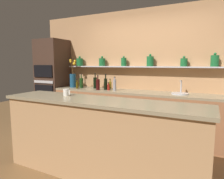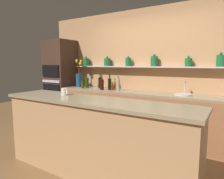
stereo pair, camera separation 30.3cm
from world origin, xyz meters
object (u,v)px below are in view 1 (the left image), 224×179
object	(u,v)px
bottle_spirit_6	(115,85)
bottle_wine_0	(81,83)
bottle_oil_4	(110,85)
bottle_wine_1	(98,84)
oven_tower	(53,82)
bottle_oil_2	(77,85)
bottle_wine_8	(95,83)
coffee_mug	(66,92)
bottle_sauce_5	(108,87)
bottle_wine_7	(106,84)
flower_vase	(73,79)
sink_fixture	(180,93)
bottle_oil_3	(105,85)

from	to	relation	value
bottle_spirit_6	bottle_wine_0	bearing A→B (deg)	174.60
bottle_oil_4	bottle_wine_1	bearing A→B (deg)	-111.63
oven_tower	bottle_oil_2	size ratio (longest dim) A/B	9.73
oven_tower	bottle_wine_8	bearing A→B (deg)	3.52
bottle_oil_2	coffee_mug	size ratio (longest dim) A/B	1.95
bottle_oil_2	bottle_sauce_5	size ratio (longest dim) A/B	1.26
bottle_wine_7	bottle_sauce_5	bearing A→B (deg)	-21.66
bottle_sauce_5	bottle_wine_8	size ratio (longest dim) A/B	0.49
bottle_sauce_5	bottle_wine_8	bearing A→B (deg)	158.70
bottle_wine_7	bottle_wine_8	world-z (taller)	bottle_wine_8
oven_tower	flower_vase	xyz separation A→B (m)	(0.61, 0.00, 0.10)
sink_fixture	bottle_wine_7	distance (m)	1.51
bottle_oil_2	bottle_sauce_5	bearing A→B (deg)	4.47
oven_tower	bottle_wine_0	size ratio (longest dim) A/B	6.48
bottle_wine_1	bottle_wine_0	bearing A→B (deg)	162.03
flower_vase	coffee_mug	xyz separation A→B (m)	(1.09, -1.56, -0.06)
bottle_wine_1	bottle_sauce_5	distance (m)	0.23
oven_tower	bottle_wine_7	world-z (taller)	oven_tower
bottle_oil_4	bottle_wine_7	world-z (taller)	bottle_wine_7
bottle_oil_2	bottle_spirit_6	world-z (taller)	bottle_spirit_6
bottle_wine_7	bottle_oil_4	bearing A→B (deg)	92.90
bottle_sauce_5	coffee_mug	xyz separation A→B (m)	(0.10, -1.46, 0.08)
bottle_wine_1	bottle_spirit_6	size ratio (longest dim) A/B	1.12
oven_tower	sink_fixture	bearing A→B (deg)	0.23
oven_tower	bottle_wine_8	xyz separation A→B (m)	(1.18, 0.07, 0.02)
bottle_wine_7	bottle_wine_1	bearing A→B (deg)	-146.66
bottle_wine_1	bottle_oil_3	xyz separation A→B (m)	(0.08, 0.17, -0.03)
flower_vase	bottle_wine_0	xyz separation A→B (m)	(0.22, 0.02, -0.09)
bottle_wine_0	coffee_mug	size ratio (longest dim) A/B	2.92
bottle_wine_1	bottle_sauce_5	bearing A→B (deg)	14.44
bottle_wine_0	bottle_wine_7	xyz separation A→B (m)	(0.69, -0.09, 0.01)
bottle_oil_2	bottle_sauce_5	xyz separation A→B (m)	(0.76, 0.06, -0.01)
flower_vase	bottle_wine_7	xyz separation A→B (m)	(0.91, -0.06, -0.08)
bottle_oil_3	bottle_wine_7	distance (m)	0.11
bottle_wine_0	bottle_oil_2	bearing A→B (deg)	-85.52
oven_tower	bottle_oil_4	xyz separation A→B (m)	(1.51, 0.17, -0.02)
bottle_oil_2	bottle_wine_8	distance (m)	0.40
bottle_wine_0	flower_vase	bearing A→B (deg)	-173.71
bottle_oil_2	bottle_wine_1	bearing A→B (deg)	0.23
sink_fixture	bottle_sauce_5	xyz separation A→B (m)	(-1.42, -0.10, 0.05)
bottle_wine_0	bottle_wine_7	world-z (taller)	bottle_wine_7
bottle_wine_0	oven_tower	bearing A→B (deg)	-178.03
bottle_oil_3	bottle_spirit_6	size ratio (longest dim) A/B	0.75
bottle_oil_3	bottle_oil_4	xyz separation A→B (m)	(0.04, 0.15, -0.00)
bottle_oil_2	bottle_wine_7	distance (m)	0.68
flower_vase	sink_fixture	size ratio (longest dim) A/B	2.16
bottle_sauce_5	bottle_wine_7	world-z (taller)	bottle_wine_7
flower_vase	bottle_wine_1	bearing A→B (deg)	-11.29
sink_fixture	bottle_oil_3	size ratio (longest dim) A/B	1.42
bottle_oil_4	bottle_oil_3	bearing A→B (deg)	-106.24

